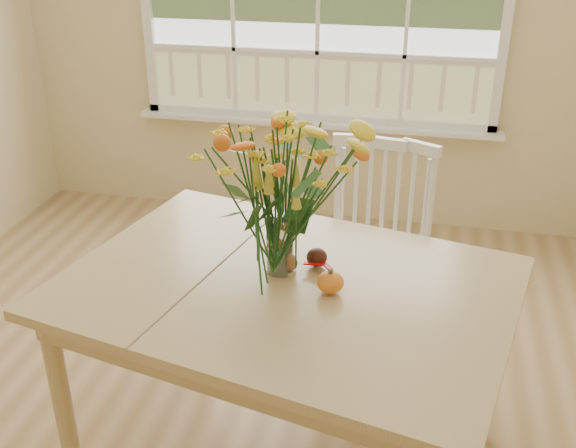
# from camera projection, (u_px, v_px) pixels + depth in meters

# --- Properties ---
(floor) EXTENTS (4.00, 4.50, 0.01)m
(floor) POSITION_uv_depth(u_px,v_px,m) (223.00, 437.00, 2.85)
(floor) COLOR #A27E4E
(floor) RESTS_ON ground
(wall_back) EXTENTS (4.00, 0.02, 2.70)m
(wall_back) POSITION_uv_depth(u_px,v_px,m) (319.00, 19.00, 4.22)
(wall_back) COLOR beige
(wall_back) RESTS_ON floor
(dining_table) EXTENTS (1.76, 1.42, 0.83)m
(dining_table) POSITION_uv_depth(u_px,v_px,m) (287.00, 304.00, 2.42)
(dining_table) COLOR tan
(dining_table) RESTS_ON floor
(windsor_chair) EXTENTS (0.56, 0.54, 1.05)m
(windsor_chair) POSITION_uv_depth(u_px,v_px,m) (375.00, 245.00, 3.14)
(windsor_chair) COLOR white
(windsor_chair) RESTS_ON floor
(flower_vase) EXTENTS (0.45, 0.45, 0.54)m
(flower_vase) POSITION_uv_depth(u_px,v_px,m) (279.00, 189.00, 2.30)
(flower_vase) COLOR white
(flower_vase) RESTS_ON dining_table
(pumpkin) EXTENTS (0.09, 0.09, 0.07)m
(pumpkin) POSITION_uv_depth(u_px,v_px,m) (330.00, 283.00, 2.30)
(pumpkin) COLOR #CD5818
(pumpkin) RESTS_ON dining_table
(turkey_figurine) EXTENTS (0.11, 0.10, 0.11)m
(turkey_figurine) POSITION_uv_depth(u_px,v_px,m) (287.00, 262.00, 2.42)
(turkey_figurine) COLOR #CCB78C
(turkey_figurine) RESTS_ON dining_table
(dark_gourd) EXTENTS (0.13, 0.12, 0.07)m
(dark_gourd) POSITION_uv_depth(u_px,v_px,m) (317.00, 258.00, 2.46)
(dark_gourd) COLOR #38160F
(dark_gourd) RESTS_ON dining_table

